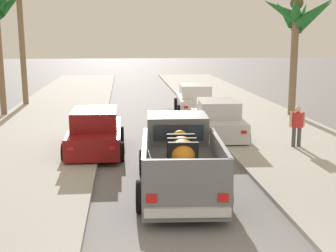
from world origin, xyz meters
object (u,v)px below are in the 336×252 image
Objects in this scene: pickup_truck at (180,160)px; palm_tree_left_mid at (299,19)px; pedestrian at (297,125)px; car_left_near at (195,100)px; car_left_mid at (95,132)px; car_right_near at (217,120)px.

palm_tree_left_mid is at bearing 56.27° from pickup_truck.
pedestrian is at bearing -109.77° from palm_tree_left_mid.
car_left_near is at bearing 106.19° from pedestrian.
car_left_mid is (-2.48, 4.32, -0.10)m from pickup_truck.
palm_tree_left_mid is at bearing 33.46° from car_left_mid.
palm_tree_left_mid is at bearing 70.23° from pedestrian.
car_left_near is 1.02× the size of car_left_mid.
pickup_truck is at bearing -60.18° from car_left_mid.
palm_tree_left_mid is (7.12, 10.66, 4.04)m from pickup_truck.
car_left_mid is 12.23m from palm_tree_left_mid.
palm_tree_left_mid reaches higher than pickup_truck.
car_left_near is 2.72× the size of pedestrian.
pickup_truck reaches higher than car_left_near.
car_right_near is 5.15m from car_left_mid.
car_left_near is 0.72× the size of palm_tree_left_mid.
pedestrian is (2.42, -8.34, 0.20)m from car_left_near.
car_left_mid is 0.71× the size of palm_tree_left_mid.
pickup_truck is 1.23× the size of car_left_near.
palm_tree_left_mid is at bearing -19.09° from car_left_near.
car_left_mid is 7.21m from pedestrian.
car_right_near is at bearing 69.97° from pickup_truck.
pickup_truck reaches higher than pedestrian.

